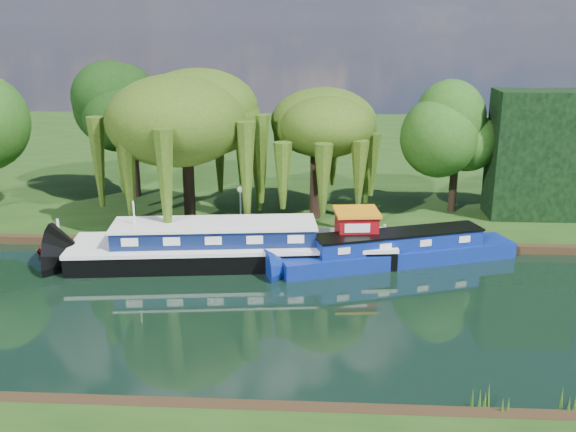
{
  "coord_description": "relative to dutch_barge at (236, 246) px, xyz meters",
  "views": [
    {
      "loc": [
        5.5,
        -26.43,
        12.59
      ],
      "look_at": [
        3.67,
        5.34,
        2.8
      ],
      "focal_mm": 40.0,
      "sensor_mm": 36.0,
      "label": 1
    }
  ],
  "objects": [
    {
      "name": "red_dinghy",
      "position": [
        -9.86,
        0.85,
        -0.9
      ],
      "size": [
        3.18,
        2.59,
        0.58
      ],
      "primitive_type": "imported",
      "rotation": [
        0.0,
        0.0,
        1.8
      ],
      "color": "maroon",
      "rests_on": "ground"
    },
    {
      "name": "conifer_hedge",
      "position": [
        18.18,
        8.14,
        3.55
      ],
      "size": [
        6.0,
        3.0,
        8.0
      ],
      "primitive_type": "cube",
      "color": "black",
      "rests_on": "far_bank"
    },
    {
      "name": "mooring_posts",
      "position": [
        -1.32,
        2.54,
        0.05
      ],
      "size": [
        19.16,
        0.16,
        1.0
      ],
      "color": "silver",
      "rests_on": "far_bank"
    },
    {
      "name": "lamppost",
      "position": [
        -0.32,
        4.64,
        1.52
      ],
      "size": [
        0.36,
        0.36,
        2.56
      ],
      "color": "silver",
      "rests_on": "far_bank"
    },
    {
      "name": "tree_far_mid",
      "position": [
        -8.71,
        11.44,
        5.5
      ],
      "size": [
        5.28,
        5.28,
        8.64
      ],
      "color": "black",
      "rests_on": "far_bank"
    },
    {
      "name": "willow_right",
      "position": [
        4.16,
        6.96,
        4.84
      ],
      "size": [
        5.96,
        5.96,
        7.26
      ],
      "color": "black",
      "rests_on": "far_bank"
    },
    {
      "name": "ground",
      "position": [
        -0.82,
        -5.86,
        -0.9
      ],
      "size": [
        120.0,
        120.0,
        0.0
      ],
      "primitive_type": "plane",
      "color": "black"
    },
    {
      "name": "tree_far_right",
      "position": [
        13.13,
        8.88,
        4.6
      ],
      "size": [
        4.48,
        4.48,
        7.32
      ],
      "color": "black",
      "rests_on": "far_bank"
    },
    {
      "name": "narrowboat",
      "position": [
        8.76,
        0.35,
        -0.22
      ],
      "size": [
        13.07,
        6.21,
        1.9
      ],
      "rotation": [
        0.0,
        0.0,
        0.32
      ],
      "color": "navy",
      "rests_on": "ground"
    },
    {
      "name": "reeds_near",
      "position": [
        6.06,
        -13.43,
        -0.35
      ],
      "size": [
        33.7,
        1.5,
        1.1
      ],
      "color": "#214712",
      "rests_on": "ground"
    },
    {
      "name": "willow_left",
      "position": [
        -3.55,
        5.25,
        6.0
      ],
      "size": [
        7.41,
        7.41,
        8.88
      ],
      "color": "black",
      "rests_on": "far_bank"
    },
    {
      "name": "far_bank",
      "position": [
        -0.82,
        28.14,
        -0.68
      ],
      "size": [
        120.0,
        52.0,
        0.45
      ],
      "primitive_type": "cube",
      "color": "#19340E",
      "rests_on": "ground"
    },
    {
      "name": "dutch_barge",
      "position": [
        0.0,
        0.0,
        0.0
      ],
      "size": [
        17.57,
        5.83,
        3.64
      ],
      "rotation": [
        0.0,
        0.0,
        0.11
      ],
      "color": "black",
      "rests_on": "ground"
    }
  ]
}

